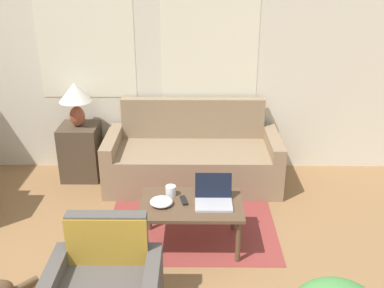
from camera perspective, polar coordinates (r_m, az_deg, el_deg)
wall_back at (r=5.27m, az=-4.61°, el=10.29°), size 6.61×0.06×2.60m
rug at (r=4.72m, az=-0.03°, el=-8.37°), size 1.63×1.84×0.01m
couch at (r=5.17m, az=0.08°, el=-1.94°), size 1.95×0.84×0.92m
side_table at (r=5.42m, az=-13.91°, el=-0.93°), size 0.44×0.44×0.64m
table_lamp at (r=5.20m, az=-14.60°, el=5.84°), size 0.36×0.36×0.51m
coffee_table at (r=4.01m, az=-0.10°, el=-8.13°), size 0.91×0.58×0.44m
laptop at (r=3.97m, az=2.76°, el=-6.79°), size 0.32×0.29×0.24m
cup_navy at (r=4.09m, az=-2.72°, el=-5.95°), size 0.09×0.09×0.09m
snack_bowl at (r=3.95m, az=-3.91°, el=-7.32°), size 0.20×0.20×0.06m
tv_remote at (r=4.00m, az=-1.04°, el=-7.18°), size 0.08×0.16×0.02m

